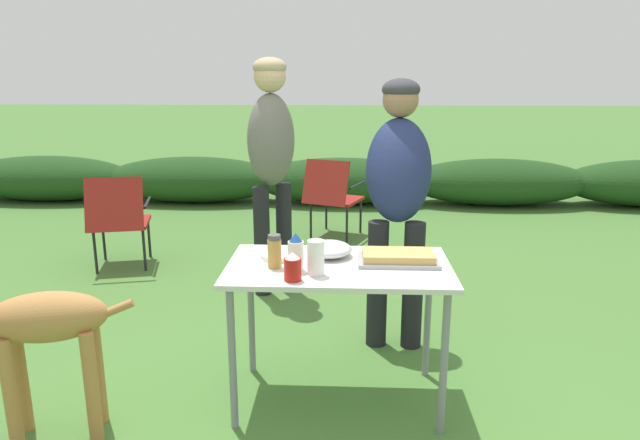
% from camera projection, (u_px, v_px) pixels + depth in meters
% --- Properties ---
extents(ground_plane, '(60.00, 60.00, 0.00)m').
position_uv_depth(ground_plane, '(338.00, 398.00, 2.99)').
color(ground_plane, '#477533').
extents(shrub_hedge, '(14.40, 0.90, 0.60)m').
position_uv_depth(shrub_hedge, '(344.00, 181.00, 7.48)').
color(shrub_hedge, '#1E4219').
rests_on(shrub_hedge, ground).
extents(folding_table, '(1.10, 0.64, 0.74)m').
position_uv_depth(folding_table, '(339.00, 279.00, 2.82)').
color(folding_table, silver).
rests_on(folding_table, ground).
extents(food_tray, '(0.40, 0.23, 0.06)m').
position_uv_depth(food_tray, '(398.00, 258.00, 2.83)').
color(food_tray, '#9E9EA3').
rests_on(food_tray, folding_table).
extents(plate_stack, '(0.20, 0.20, 0.02)m').
position_uv_depth(plate_stack, '(280.00, 255.00, 2.91)').
color(plate_stack, white).
rests_on(plate_stack, folding_table).
extents(mixing_bowl, '(0.23, 0.23, 0.08)m').
position_uv_depth(mixing_bowl, '(329.00, 249.00, 2.92)').
color(mixing_bowl, silver).
rests_on(mixing_bowl, folding_table).
extents(paper_cup_stack, '(0.08, 0.08, 0.17)m').
position_uv_depth(paper_cup_stack, '(316.00, 258.00, 2.64)').
color(paper_cup_stack, white).
rests_on(paper_cup_stack, folding_table).
extents(mayo_bottle, '(0.08, 0.08, 0.19)m').
position_uv_depth(mayo_bottle, '(296.00, 253.00, 2.69)').
color(mayo_bottle, silver).
rests_on(mayo_bottle, folding_table).
extents(spice_jar, '(0.07, 0.07, 0.16)m').
position_uv_depth(spice_jar, '(275.00, 252.00, 2.74)').
color(spice_jar, '#B2893D').
rests_on(spice_jar, folding_table).
extents(ketchup_bottle, '(0.08, 0.08, 0.13)m').
position_uv_depth(ketchup_bottle, '(293.00, 267.00, 2.57)').
color(ketchup_bottle, red).
rests_on(ketchup_bottle, folding_table).
extents(standing_person_with_beanie, '(0.43, 0.53, 1.63)m').
position_uv_depth(standing_person_with_beanie, '(398.00, 184.00, 3.44)').
color(standing_person_with_beanie, black).
rests_on(standing_person_with_beanie, ground).
extents(standing_person_in_gray_fleece, '(0.47, 0.46, 1.77)m').
position_uv_depth(standing_person_in_gray_fleece, '(271.00, 150.00, 4.22)').
color(standing_person_in_gray_fleece, black).
rests_on(standing_person_in_gray_fleece, ground).
extents(dog, '(0.81, 0.35, 0.77)m').
position_uv_depth(dog, '(38.00, 329.00, 2.55)').
color(dog, '#B27A42').
rests_on(dog, ground).
extents(camp_chair_green_behind_table, '(0.65, 0.72, 0.83)m').
position_uv_depth(camp_chair_green_behind_table, '(332.00, 194.00, 5.81)').
color(camp_chair_green_behind_table, maroon).
rests_on(camp_chair_green_behind_table, ground).
extents(camp_chair_near_hedge, '(0.59, 0.68, 0.83)m').
position_uv_depth(camp_chair_near_hedge, '(119.00, 217.00, 4.87)').
color(camp_chair_near_hedge, maroon).
rests_on(camp_chair_near_hedge, ground).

